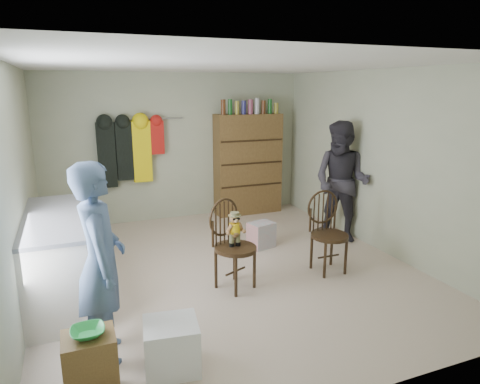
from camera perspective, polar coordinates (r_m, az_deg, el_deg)
name	(u,v)px	position (r m, az deg, el deg)	size (l,w,h in m)	color
ground_plane	(228,270)	(5.51, -1.66, -10.33)	(5.00, 5.00, 0.00)	beige
room_walls	(213,141)	(5.58, -3.68, 6.81)	(5.00, 5.00, 5.00)	#B4B99B
counter	(58,257)	(5.06, -23.13, -8.00)	(0.64, 1.86, 0.94)	silver
stool	(91,368)	(3.53, -19.25, -21.29)	(0.37, 0.32, 0.53)	brown
bowl	(88,332)	(3.38, -19.66, -17.18)	(0.24, 0.24, 0.06)	green
plastic_tub	(171,346)	(3.74, -9.14, -19.61)	(0.43, 0.41, 0.41)	white
chair_front	(232,238)	(4.87, -1.07, -6.16)	(0.61, 0.61, 1.04)	black
chair_far	(327,229)	(5.44, 11.53, -4.82)	(0.45, 0.45, 1.01)	black
striped_bag	(261,235)	(6.21, 2.85, -5.72)	(0.35, 0.27, 0.37)	#E57872
person_left	(101,263)	(3.74, -18.08, -8.94)	(0.62, 0.41, 1.70)	#496086
person_right	(342,182)	(6.49, 13.39, 1.32)	(0.87, 0.68, 1.79)	#2D2B33
dresser	(248,163)	(7.75, 1.07, 3.84)	(1.20, 0.39, 2.07)	brown
coat_rack	(129,151)	(7.23, -14.59, 5.36)	(1.42, 0.12, 1.09)	#99999E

